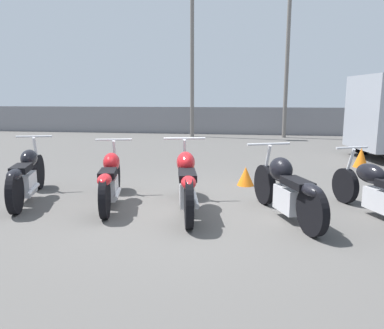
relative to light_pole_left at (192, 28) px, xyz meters
name	(u,v)px	position (x,y,z in m)	size (l,w,h in m)	color
ground_plane	(188,212)	(1.44, -10.47, -4.41)	(60.00, 60.00, 0.00)	#514F4C
fence_back	(228,121)	(1.44, 1.17, -3.80)	(40.00, 0.04, 1.21)	gray
light_pole_left	(192,28)	(0.00, 0.00, 0.00)	(0.70, 0.35, 7.45)	slate
light_pole_right	(290,6)	(3.84, 0.15, 0.78)	(0.70, 0.35, 8.96)	slate
motorcycle_slot_0	(27,175)	(-1.28, -10.21, -3.98)	(0.90, 2.10, 1.01)	black
motorcycle_slot_1	(110,179)	(0.15, -10.21, -3.99)	(0.78, 2.09, 0.97)	black
motorcycle_slot_2	(186,182)	(1.41, -10.40, -3.95)	(0.76, 2.21, 1.04)	black
motorcycle_slot_3	(287,188)	(2.86, -10.54, -3.97)	(0.97, 1.96, 1.00)	black
motorcycle_slot_4	(380,191)	(4.18, -10.30, -4.02)	(0.93, 1.90, 0.93)	black
traffic_cone_near	(361,157)	(5.05, -6.32, -4.17)	(0.34, 0.34, 0.47)	orange
traffic_cone_far	(246,176)	(2.28, -8.62, -4.22)	(0.33, 0.33, 0.36)	orange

